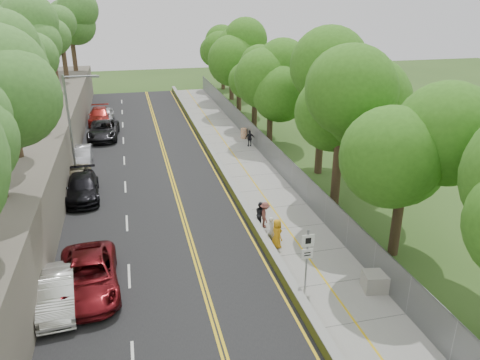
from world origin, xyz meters
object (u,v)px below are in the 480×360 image
Objects in this scene: car_1 at (57,292)px; car_2 at (89,276)px; construction_barrel at (244,133)px; concrete_block at (377,281)px; streetlight at (73,122)px; painter_0 at (277,233)px; signpost at (307,252)px; person_far at (250,138)px.

car_1 is 0.77× the size of car_2.
construction_barrel is 25.98m from concrete_block.
concrete_block is 14.82m from car_1.
car_1 is at bearing -89.57° from streetlight.
streetlight reaches higher than painter_0.
signpost is at bearing -55.92° from streetlight.
car_1 is at bearing -148.44° from car_2.
person_far is (-0.10, 23.32, 0.32)m from concrete_block.
streetlight is 1.38× the size of car_2.
streetlight is 15.36m from car_2.
streetlight is 16.06m from person_far.
concrete_block is (3.25, -0.98, -1.47)m from signpost.
person_far reaches higher than construction_barrel.
streetlight reaches higher than signpost.
streetlight is 23.65m from concrete_block.
signpost is 22.59m from person_far.
streetlight is 2.58× the size of signpost.
construction_barrel is at bearing -20.50° from painter_0.
car_2 is at bearing 167.64° from signpost.
car_1 is (-11.40, 1.27, -1.18)m from signpost.
car_1 reaches higher than construction_barrel.
concrete_block is 23.32m from person_far.
car_1 is at bearing 54.10° from person_far.
person_far is at bearing 90.25° from concrete_block.
person_far is (-0.10, -2.66, 0.27)m from construction_barrel.
person_far is at bearing 81.97° from signpost.
streetlight is 8.10× the size of construction_barrel.
construction_barrel reaches higher than concrete_block.
person_far is (13.20, 20.13, -0.04)m from car_2.
signpost is 1.84× the size of painter_0.
car_1 is 2.95× the size of person_far.
painter_0 is at bearing 92.29° from signpost.
signpost is (11.51, -17.02, -2.68)m from streetlight.
signpost is at bearing -11.04° from car_1.
streetlight is at bearing 29.86° from painter_0.
painter_0 reaches higher than car_1.
concrete_block is at bearing -16.76° from car_2.
signpost is 0.69× the size of car_1.
construction_barrel is at bearing 53.62° from car_1.
painter_0 reaches higher than car_2.
car_2 is (-10.05, 2.20, -1.12)m from signpost.
streetlight is 6.05× the size of concrete_block.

